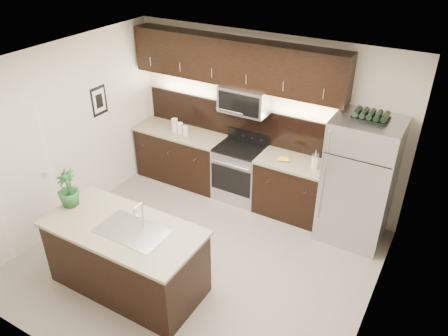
% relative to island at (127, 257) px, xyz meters
% --- Properties ---
extents(ground, '(4.50, 4.50, 0.00)m').
position_rel_island_xyz_m(ground, '(0.50, 0.82, -0.47)').
color(ground, gray).
rests_on(ground, ground).
extents(room_walls, '(4.52, 4.02, 2.71)m').
position_rel_island_xyz_m(room_walls, '(0.39, 0.78, 1.22)').
color(room_walls, silver).
rests_on(room_walls, ground).
extents(counter_run, '(3.51, 0.65, 0.94)m').
position_rel_island_xyz_m(counter_run, '(0.04, 2.51, -0.00)').
color(counter_run, black).
rests_on(counter_run, ground).
extents(upper_fixtures, '(3.49, 0.40, 1.66)m').
position_rel_island_xyz_m(upper_fixtures, '(0.07, 2.65, 1.67)').
color(upper_fixtures, black).
rests_on(upper_fixtures, counter_run).
extents(island, '(1.96, 0.96, 0.94)m').
position_rel_island_xyz_m(island, '(0.00, 0.00, 0.00)').
color(island, black).
rests_on(island, ground).
extents(sink_faucet, '(0.84, 0.50, 0.28)m').
position_rel_island_xyz_m(sink_faucet, '(0.15, 0.01, 0.48)').
color(sink_faucet, silver).
rests_on(sink_faucet, island).
extents(refrigerator, '(0.90, 0.81, 1.87)m').
position_rel_island_xyz_m(refrigerator, '(2.15, 2.45, 0.46)').
color(refrigerator, '#B2B2B7').
rests_on(refrigerator, ground).
extents(wine_rack, '(0.46, 0.29, 0.11)m').
position_rel_island_xyz_m(wine_rack, '(2.15, 2.45, 1.45)').
color(wine_rack, black).
rests_on(wine_rack, refrigerator).
extents(plant, '(0.30, 0.30, 0.49)m').
position_rel_island_xyz_m(plant, '(-0.88, 0.02, 0.71)').
color(plant, '#225627').
rests_on(plant, island).
extents(canisters, '(0.34, 0.14, 0.23)m').
position_rel_island_xyz_m(canisters, '(-0.89, 2.44, 0.57)').
color(canisters, silver).
rests_on(canisters, counter_run).
extents(french_press, '(0.10, 0.10, 0.30)m').
position_rel_island_xyz_m(french_press, '(1.50, 2.46, 0.58)').
color(french_press, silver).
rests_on(french_press, counter_run).
extents(bananas, '(0.22, 0.19, 0.06)m').
position_rel_island_xyz_m(bananas, '(0.97, 2.43, 0.50)').
color(bananas, yellow).
rests_on(bananas, counter_run).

